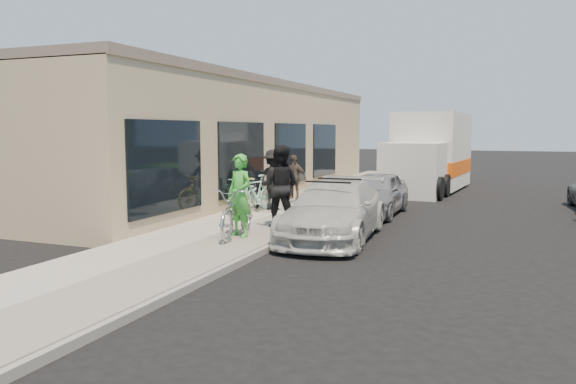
% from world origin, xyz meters
% --- Properties ---
extents(ground, '(120.00, 120.00, 0.00)m').
position_xyz_m(ground, '(0.00, 0.00, 0.00)').
color(ground, black).
rests_on(ground, ground).
extents(sidewalk, '(3.00, 34.00, 0.15)m').
position_xyz_m(sidewalk, '(-2.00, 3.00, 0.07)').
color(sidewalk, '#A39F93').
rests_on(sidewalk, ground).
extents(curb, '(0.12, 34.00, 0.13)m').
position_xyz_m(curb, '(-0.45, 3.00, 0.07)').
color(curb, gray).
rests_on(curb, ground).
extents(storefront, '(3.60, 20.00, 4.22)m').
position_xyz_m(storefront, '(-5.24, 7.99, 2.12)').
color(storefront, tan).
rests_on(storefront, ground).
extents(bike_rack, '(0.19, 0.61, 0.87)m').
position_xyz_m(bike_rack, '(-2.92, 3.42, 0.68)').
color(bike_rack, black).
rests_on(bike_rack, sidewalk).
extents(sandwich_board, '(0.69, 0.69, 0.89)m').
position_xyz_m(sandwich_board, '(-3.07, 6.43, 0.60)').
color(sandwich_board, black).
rests_on(sandwich_board, sidewalk).
extents(sedan_white, '(2.13, 4.63, 1.35)m').
position_xyz_m(sedan_white, '(0.40, 0.82, 0.66)').
color(sedan_white, beige).
rests_on(sedan_white, ground).
extents(sedan_silver, '(1.50, 3.71, 1.26)m').
position_xyz_m(sedan_silver, '(0.42, 4.80, 0.63)').
color(sedan_silver, '#96969B').
rests_on(sedan_silver, ground).
extents(moving_truck, '(2.93, 6.60, 3.16)m').
position_xyz_m(moving_truck, '(0.95, 12.07, 1.40)').
color(moving_truck, silver).
rests_on(moving_truck, ground).
extents(tandem_bike, '(1.04, 2.15, 1.08)m').
position_xyz_m(tandem_bike, '(-1.42, -0.42, 0.69)').
color(tandem_bike, '#AEAFB1').
rests_on(tandem_bike, sidewalk).
extents(woman_rider, '(0.77, 0.63, 1.80)m').
position_xyz_m(woman_rider, '(-1.37, -0.40, 1.05)').
color(woman_rider, green).
rests_on(woman_rider, sidewalk).
extents(man_standing, '(1.04, 0.86, 1.97)m').
position_xyz_m(man_standing, '(-1.01, 1.01, 1.13)').
color(man_standing, black).
rests_on(man_standing, sidewalk).
extents(cruiser_bike_a, '(0.87, 1.80, 1.04)m').
position_xyz_m(cruiser_bike_a, '(-2.65, 3.15, 0.67)').
color(cruiser_bike_a, '#99E4CF').
rests_on(cruiser_bike_a, sidewalk).
extents(cruiser_bike_b, '(0.79, 1.81, 0.92)m').
position_xyz_m(cruiser_bike_b, '(-3.08, 3.41, 0.61)').
color(cruiser_bike_b, '#99E4CF').
rests_on(cruiser_bike_b, sidewalk).
extents(cruiser_bike_c, '(1.14, 1.86, 1.08)m').
position_xyz_m(cruiser_bike_c, '(-2.79, 2.74, 0.69)').
color(cruiser_bike_c, yellow).
rests_on(cruiser_bike_c, sidewalk).
extents(bystander_a, '(1.21, 0.80, 1.75)m').
position_xyz_m(bystander_a, '(-2.32, 3.66, 1.03)').
color(bystander_a, black).
rests_on(bystander_a, sidewalk).
extents(bystander_b, '(0.88, 0.38, 1.50)m').
position_xyz_m(bystander_b, '(-2.56, 5.90, 0.90)').
color(bystander_b, brown).
rests_on(bystander_b, sidewalk).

